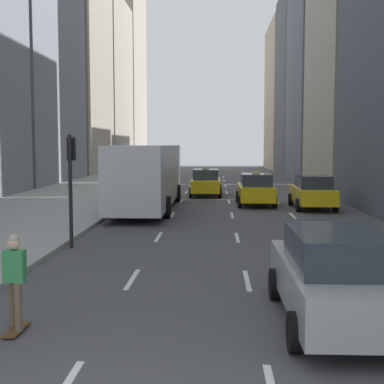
% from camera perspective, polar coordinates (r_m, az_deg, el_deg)
% --- Properties ---
extents(sidewalk_left, '(8.00, 66.00, 0.15)m').
position_cam_1_polar(sidewalk_left, '(33.11, -12.93, -0.63)').
color(sidewalk_left, '#9E9E99').
rests_on(sidewalk_left, ground).
extents(lane_markings, '(5.72, 56.00, 0.01)m').
position_cam_1_polar(lane_markings, '(27.95, 4.11, -1.68)').
color(lane_markings, white).
rests_on(lane_markings, ground).
extents(building_row_left, '(6.00, 95.57, 36.79)m').
position_cam_1_polar(building_row_left, '(56.01, -14.67, 18.01)').
color(building_row_left, '#4C515B').
rests_on(building_row_left, ground).
extents(building_row_right, '(6.00, 75.96, 33.55)m').
position_cam_1_polar(building_row_right, '(43.47, 16.81, 17.43)').
color(building_row_right, '#A89E89').
rests_on(building_row_right, ground).
extents(taxi_lead, '(2.02, 4.40, 1.87)m').
position_cam_1_polar(taxi_lead, '(34.32, 1.49, 1.04)').
color(taxi_lead, yellow).
rests_on(taxi_lead, ground).
extents(taxi_second, '(2.02, 4.40, 1.87)m').
position_cam_1_polar(taxi_second, '(28.10, 12.73, 0.03)').
color(taxi_second, yellow).
rests_on(taxi_second, ground).
extents(taxi_third, '(2.02, 4.40, 1.87)m').
position_cam_1_polar(taxi_third, '(29.19, 6.80, 0.30)').
color(taxi_third, yellow).
rests_on(taxi_third, ground).
extents(sedan_black_near, '(2.02, 4.73, 1.76)m').
position_cam_1_polar(sedan_black_near, '(10.19, 14.93, -8.67)').
color(sedan_black_near, '#9EA0A5').
rests_on(sedan_black_near, ground).
extents(city_bus, '(2.80, 11.61, 3.25)m').
position_cam_1_polar(city_bus, '(27.15, -4.74, 1.89)').
color(city_bus, silver).
rests_on(city_bus, ground).
extents(skateboarder, '(0.36, 0.80, 1.75)m').
position_cam_1_polar(skateboarder, '(9.90, -18.38, -8.74)').
color(skateboarder, brown).
rests_on(skateboarder, ground).
extents(traffic_light_pole, '(0.24, 0.42, 3.60)m').
position_cam_1_polar(traffic_light_pole, '(17.33, -12.79, 2.05)').
color(traffic_light_pole, black).
rests_on(traffic_light_pole, ground).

